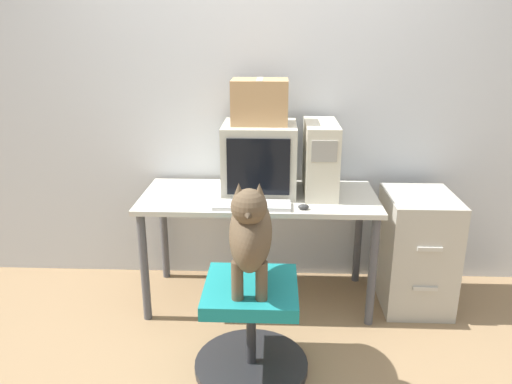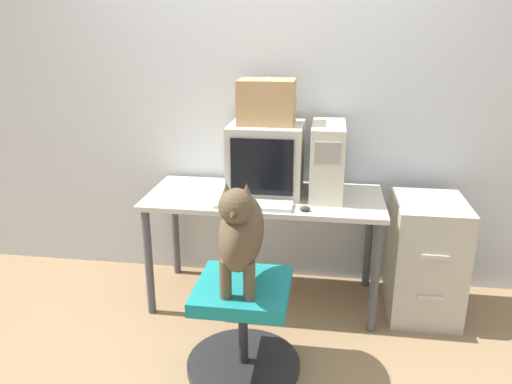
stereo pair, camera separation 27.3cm
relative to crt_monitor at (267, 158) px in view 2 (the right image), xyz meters
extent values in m
plane|color=#937551|center=(0.00, -0.40, -0.93)|extent=(12.00, 12.00, 0.00)
cube|color=silver|center=(0.00, 0.31, 0.37)|extent=(8.00, 0.05, 2.60)
cube|color=beige|center=(0.00, -0.08, -0.23)|extent=(1.45, 0.64, 0.03)
cylinder|color=#4C4C51|center=(-0.68, -0.35, -0.59)|extent=(0.05, 0.05, 0.69)
cylinder|color=#4C4C51|center=(0.67, -0.35, -0.59)|extent=(0.05, 0.05, 0.69)
cylinder|color=#4C4C51|center=(-0.68, 0.20, -0.59)|extent=(0.05, 0.05, 0.69)
cylinder|color=#4C4C51|center=(0.67, 0.20, -0.59)|extent=(0.05, 0.05, 0.69)
cube|color=beige|center=(0.00, 0.00, 0.00)|extent=(0.45, 0.41, 0.43)
cube|color=black|center=(0.00, -0.21, 0.00)|extent=(0.37, 0.01, 0.33)
cube|color=beige|center=(0.37, -0.01, 0.01)|extent=(0.20, 0.45, 0.44)
cube|color=#9E998E|center=(0.37, -0.24, 0.10)|extent=(0.15, 0.01, 0.12)
cube|color=silver|center=(-0.04, -0.30, -0.20)|extent=(0.44, 0.15, 0.02)
cube|color=silver|center=(-0.04, -0.30, -0.19)|extent=(0.41, 0.12, 0.00)
ellipsoid|color=#333333|center=(0.26, -0.32, -0.20)|extent=(0.06, 0.04, 0.03)
cylinder|color=#262628|center=(-0.02, -0.79, -0.91)|extent=(0.59, 0.59, 0.04)
cylinder|color=#262628|center=(-0.02, -0.79, -0.70)|extent=(0.05, 0.05, 0.38)
cube|color=teal|center=(-0.02, -0.79, -0.47)|extent=(0.46, 0.47, 0.07)
ellipsoid|color=brown|center=(-0.02, -0.80, -0.16)|extent=(0.20, 0.49, 0.35)
cylinder|color=brown|center=(-0.07, -0.93, -0.34)|extent=(0.06, 0.06, 0.19)
cylinder|color=brown|center=(0.04, -0.93, -0.34)|extent=(0.06, 0.06, 0.19)
sphere|color=brown|center=(-0.02, -0.93, 0.02)|extent=(0.16, 0.16, 0.16)
cone|color=#3E3123|center=(-0.02, -1.01, 0.01)|extent=(0.07, 0.08, 0.07)
cone|color=brown|center=(-0.06, -0.92, 0.09)|extent=(0.06, 0.06, 0.07)
cone|color=brown|center=(0.03, -0.92, 0.09)|extent=(0.06, 0.06, 0.07)
torus|color=blue|center=(-0.02, -0.91, -0.04)|extent=(0.12, 0.12, 0.02)
cube|color=#B7B2A3|center=(0.99, -0.08, -0.57)|extent=(0.41, 0.51, 0.73)
cube|color=beige|center=(0.99, -0.34, -0.44)|extent=(0.14, 0.01, 0.02)
cube|color=beige|center=(0.99, -0.34, -0.70)|extent=(0.14, 0.01, 0.02)
cube|color=tan|center=(0.00, 0.00, 0.35)|extent=(0.33, 0.25, 0.26)
cube|color=beige|center=(0.00, 0.00, 0.48)|extent=(0.04, 0.25, 0.00)
camera|label=1|loc=(0.10, -2.99, 0.77)|focal=35.00mm
camera|label=2|loc=(0.37, -2.96, 0.77)|focal=35.00mm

